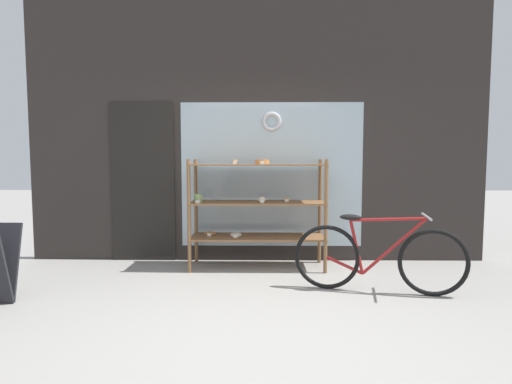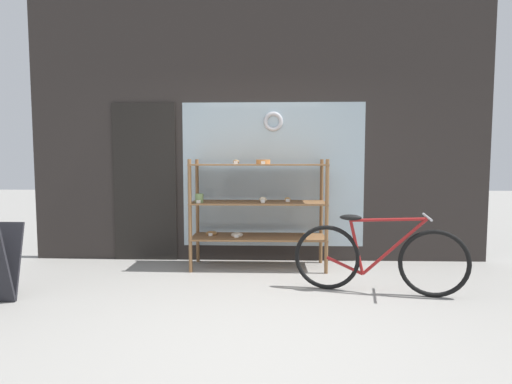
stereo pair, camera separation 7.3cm
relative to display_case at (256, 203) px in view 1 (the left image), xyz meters
name	(u,v)px [view 1 (the left image)]	position (x,y,z in m)	size (l,w,h in m)	color
ground_plane	(253,330)	(0.00, -1.87, -0.81)	(30.00, 30.00, 0.00)	gray
storefront_facade	(254,133)	(-0.03, 0.41, 0.90)	(6.06, 0.13, 3.50)	#2D2826
display_case	(256,203)	(0.00, 0.00, 0.00)	(1.66, 0.54, 1.36)	brown
bicycle	(378,257)	(1.25, -0.94, -0.45)	(1.68, 0.52, 0.80)	black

